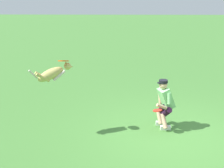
# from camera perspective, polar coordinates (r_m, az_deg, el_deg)

# --- Properties ---
(ground_plane) EXTENTS (60.00, 60.00, 0.00)m
(ground_plane) POSITION_cam_1_polar(r_m,az_deg,el_deg) (7.80, 11.74, -9.61)
(ground_plane) COLOR #437A34
(person) EXTENTS (0.54, 0.68, 1.29)m
(person) POSITION_cam_1_polar(r_m,az_deg,el_deg) (7.98, 9.65, -3.33)
(person) COLOR silver
(person) RESTS_ON ground_plane
(dog) EXTENTS (0.99, 0.53, 0.49)m
(dog) POSITION_cam_1_polar(r_m,az_deg,el_deg) (7.40, -10.88, 1.91)
(dog) COLOR tan
(frisbee_flying) EXTENTS (0.35, 0.34, 0.11)m
(frisbee_flying) POSITION_cam_1_polar(r_m,az_deg,el_deg) (7.38, -8.95, 4.23)
(frisbee_flying) COLOR #E74E11
(frisbee_held) EXTENTS (0.23, 0.23, 0.08)m
(frisbee_held) POSITION_cam_1_polar(r_m,az_deg,el_deg) (7.69, 8.37, -4.82)
(frisbee_held) COLOR red
(frisbee_held) RESTS_ON person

